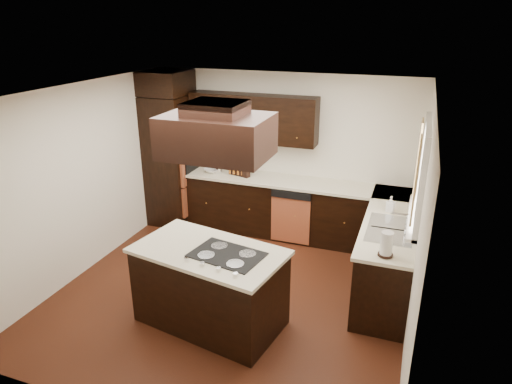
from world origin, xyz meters
TOP-DOWN VIEW (x-y plane):
  - floor at (0.00, 0.00)m, footprint 4.20×4.20m
  - ceiling at (0.00, 0.00)m, footprint 4.20×4.20m
  - wall_back at (0.00, 2.11)m, footprint 4.20×0.02m
  - wall_front at (0.00, -2.11)m, footprint 4.20×0.02m
  - wall_left at (-2.11, 0.00)m, footprint 0.02×4.20m
  - wall_right at (2.11, 0.00)m, footprint 0.02×4.20m
  - oven_column at (-1.78, 1.71)m, footprint 0.65×0.75m
  - wall_oven_face at (-1.43, 1.71)m, footprint 0.05×0.62m
  - base_cabinets_back at (0.03, 1.80)m, footprint 2.93×0.60m
  - base_cabinets_right at (1.80, 0.90)m, footprint 0.60×2.40m
  - countertop_back at (0.03, 1.79)m, footprint 2.93×0.63m
  - countertop_right at (1.79, 0.90)m, footprint 0.63×2.40m
  - upper_cabinets at (-0.43, 1.93)m, footprint 2.00×0.34m
  - dishwasher_front at (0.33, 1.50)m, footprint 0.60×0.05m
  - window_frame at (2.07, 0.55)m, footprint 0.06×1.32m
  - window_pane at (2.10, 0.55)m, footprint 0.00×1.20m
  - curtain_left at (2.01, 0.13)m, footprint 0.02×0.34m
  - curtain_right at (2.01, 0.97)m, footprint 0.02×0.34m
  - sink_rim at (1.80, 0.55)m, footprint 0.52×0.84m
  - island at (0.00, -0.64)m, footprint 1.69×1.12m
  - island_top at (0.00, -0.64)m, footprint 1.76×1.18m
  - cooktop at (0.24, -0.68)m, footprint 0.82×0.62m
  - range_hood at (0.10, -0.55)m, footprint 1.05×0.72m
  - hood_duct at (0.10, -0.55)m, footprint 0.55×0.50m
  - blender_base at (-0.97, 1.76)m, footprint 0.15×0.15m
  - blender_pitcher at (-0.97, 1.76)m, footprint 0.13×0.13m
  - spice_rack at (-0.60, 1.76)m, footprint 0.38×0.20m
  - mixing_bowl at (-1.06, 1.76)m, footprint 0.34×0.34m
  - soap_bottle at (1.76, 1.09)m, footprint 0.12×0.12m
  - paper_towel at (1.80, -0.13)m, footprint 0.15×0.15m

SIDE VIEW (x-z plane):
  - floor at x=0.00m, z-range -0.02..0.00m
  - dishwasher_front at x=0.33m, z-range 0.04..0.76m
  - base_cabinets_back at x=0.03m, z-range 0.00..0.88m
  - base_cabinets_right at x=1.80m, z-range 0.00..0.88m
  - island at x=0.00m, z-range 0.00..0.88m
  - countertop_back at x=0.03m, z-range 0.88..0.92m
  - countertop_right at x=1.79m, z-range 0.88..0.92m
  - island_top at x=0.00m, z-range 0.88..0.92m
  - sink_rim at x=1.80m, z-range 0.92..0.93m
  - cooktop at x=0.24m, z-range 0.92..0.93m
  - mixing_bowl at x=-1.06m, z-range 0.92..0.99m
  - blender_base at x=-0.97m, z-range 0.92..1.02m
  - soap_bottle at x=1.76m, z-range 0.92..1.13m
  - paper_towel at x=1.80m, z-range 0.92..1.19m
  - oven_column at x=-1.78m, z-range 0.00..2.12m
  - spice_rack at x=-0.60m, z-range 0.92..1.23m
  - wall_oven_face at x=-1.43m, z-range 0.73..1.51m
  - blender_pitcher at x=-0.97m, z-range 1.02..1.28m
  - wall_back at x=0.00m, z-range 0.00..2.50m
  - wall_front at x=0.00m, z-range 0.00..2.50m
  - wall_left at x=-2.11m, z-range 0.00..2.50m
  - wall_right at x=2.11m, z-range 0.00..2.50m
  - window_frame at x=2.07m, z-range 1.09..2.21m
  - window_pane at x=2.10m, z-range 1.15..2.15m
  - curtain_left at x=2.01m, z-range 1.25..2.15m
  - curtain_right at x=2.01m, z-range 1.25..2.15m
  - upper_cabinets at x=-0.43m, z-range 1.45..2.17m
  - range_hood at x=0.10m, z-range 1.95..2.37m
  - hood_duct at x=0.10m, z-range 2.37..2.50m
  - ceiling at x=0.00m, z-range 2.50..2.52m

